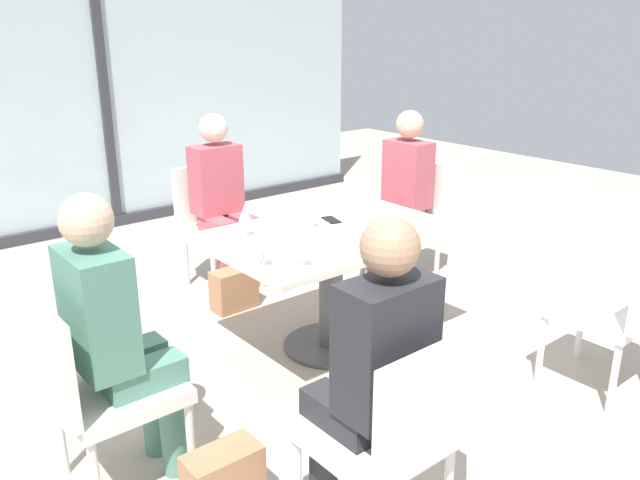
{
  "coord_description": "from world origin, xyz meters",
  "views": [
    {
      "loc": [
        -2.23,
        -2.61,
        1.84
      ],
      "look_at": [
        0.0,
        0.1,
        0.65
      ],
      "focal_mm": 35.9,
      "sensor_mm": 36.0,
      "label": 1
    }
  ],
  "objects_px": {
    "chair_near_window": "(215,219)",
    "chair_side_end": "(94,384)",
    "person_far_right": "(401,188)",
    "wine_glass_0": "(303,242)",
    "chair_front_right": "(623,305)",
    "handbag_0": "(234,289)",
    "wine_glass_3": "(263,241)",
    "person_front_left": "(373,366)",
    "coffee_cup": "(305,235)",
    "wine_glass_1": "(245,214)",
    "person_near_window": "(221,195)",
    "person_side_end": "(115,329)",
    "chair_far_right": "(410,212)",
    "cell_phone_on_table": "(331,220)",
    "chair_front_left": "(393,429)",
    "dining_table_main": "(331,259)",
    "wine_glass_2": "(312,206)"
  },
  "relations": [
    {
      "from": "chair_near_window",
      "to": "chair_side_end",
      "type": "distance_m",
      "value": 2.24
    },
    {
      "from": "person_far_right",
      "to": "wine_glass_0",
      "type": "bearing_deg",
      "value": -151.34
    },
    {
      "from": "chair_front_right",
      "to": "handbag_0",
      "type": "xyz_separation_m",
      "value": [
        -0.97,
        2.14,
        -0.36
      ]
    },
    {
      "from": "wine_glass_3",
      "to": "person_front_left",
      "type": "bearing_deg",
      "value": -102.0
    },
    {
      "from": "person_front_left",
      "to": "coffee_cup",
      "type": "bearing_deg",
      "value": 62.73
    },
    {
      "from": "person_far_right",
      "to": "wine_glass_1",
      "type": "distance_m",
      "value": 1.58
    },
    {
      "from": "chair_side_end",
      "to": "person_near_window",
      "type": "height_order",
      "value": "person_near_window"
    },
    {
      "from": "chair_front_right",
      "to": "person_side_end",
      "type": "bearing_deg",
      "value": 156.72
    },
    {
      "from": "chair_far_right",
      "to": "wine_glass_3",
      "type": "bearing_deg",
      "value": -158.09
    },
    {
      "from": "wine_glass_1",
      "to": "cell_phone_on_table",
      "type": "height_order",
      "value": "wine_glass_1"
    },
    {
      "from": "coffee_cup",
      "to": "person_side_end",
      "type": "bearing_deg",
      "value": -166.9
    },
    {
      "from": "chair_front_left",
      "to": "person_near_window",
      "type": "bearing_deg",
      "value": 71.8
    },
    {
      "from": "dining_table_main",
      "to": "wine_glass_3",
      "type": "distance_m",
      "value": 0.72
    },
    {
      "from": "person_front_left",
      "to": "wine_glass_1",
      "type": "bearing_deg",
      "value": 74.45
    },
    {
      "from": "chair_near_window",
      "to": "person_side_end",
      "type": "xyz_separation_m",
      "value": [
        -1.41,
        -1.65,
        0.2
      ]
    },
    {
      "from": "chair_front_right",
      "to": "wine_glass_2",
      "type": "distance_m",
      "value": 1.7
    },
    {
      "from": "chair_near_window",
      "to": "coffee_cup",
      "type": "xyz_separation_m",
      "value": [
        -0.24,
        -1.38,
        0.28
      ]
    },
    {
      "from": "person_near_window",
      "to": "cell_phone_on_table",
      "type": "relative_size",
      "value": 8.75
    },
    {
      "from": "person_far_right",
      "to": "person_front_left",
      "type": "bearing_deg",
      "value": -138.47
    },
    {
      "from": "person_side_end",
      "to": "wine_glass_3",
      "type": "xyz_separation_m",
      "value": [
        0.8,
        0.12,
        0.16
      ]
    },
    {
      "from": "chair_front_left",
      "to": "person_side_end",
      "type": "distance_m",
      "value": 1.14
    },
    {
      "from": "wine_glass_3",
      "to": "coffee_cup",
      "type": "xyz_separation_m",
      "value": [
        0.37,
        0.15,
        -0.09
      ]
    },
    {
      "from": "chair_near_window",
      "to": "chair_side_end",
      "type": "bearing_deg",
      "value": -132.65
    },
    {
      "from": "chair_front_left",
      "to": "cell_phone_on_table",
      "type": "relative_size",
      "value": 6.04
    },
    {
      "from": "person_side_end",
      "to": "wine_glass_1",
      "type": "distance_m",
      "value": 1.15
    },
    {
      "from": "wine_glass_0",
      "to": "dining_table_main",
      "type": "bearing_deg",
      "value": 36.4
    },
    {
      "from": "wine_glass_0",
      "to": "coffee_cup",
      "type": "distance_m",
      "value": 0.37
    },
    {
      "from": "chair_near_window",
      "to": "chair_far_right",
      "type": "distance_m",
      "value": 1.45
    },
    {
      "from": "person_front_left",
      "to": "dining_table_main",
      "type": "bearing_deg",
      "value": 55.48
    },
    {
      "from": "chair_side_end",
      "to": "coffee_cup",
      "type": "relative_size",
      "value": 9.67
    },
    {
      "from": "chair_front_right",
      "to": "wine_glass_0",
      "type": "xyz_separation_m",
      "value": [
        -1.3,
        0.96,
        0.37
      ]
    },
    {
      "from": "handbag_0",
      "to": "person_far_right",
      "type": "bearing_deg",
      "value": -15.05
    },
    {
      "from": "dining_table_main",
      "to": "chair_near_window",
      "type": "distance_m",
      "value": 1.31
    },
    {
      "from": "wine_glass_3",
      "to": "chair_front_right",
      "type": "bearing_deg",
      "value": -37.0
    },
    {
      "from": "person_front_left",
      "to": "chair_near_window",
      "type": "bearing_deg",
      "value": 71.8
    },
    {
      "from": "chair_front_right",
      "to": "wine_glass_3",
      "type": "xyz_separation_m",
      "value": [
        -1.44,
        1.08,
        0.37
      ]
    },
    {
      "from": "chair_near_window",
      "to": "person_near_window",
      "type": "xyz_separation_m",
      "value": [
        -0.0,
        -0.11,
        0.2
      ]
    },
    {
      "from": "coffee_cup",
      "to": "cell_phone_on_table",
      "type": "xyz_separation_m",
      "value": [
        0.38,
        0.23,
        -0.04
      ]
    },
    {
      "from": "wine_glass_3",
      "to": "chair_far_right",
      "type": "bearing_deg",
      "value": 21.91
    },
    {
      "from": "wine_glass_1",
      "to": "person_far_right",
      "type": "bearing_deg",
      "value": 10.88
    },
    {
      "from": "dining_table_main",
      "to": "person_front_left",
      "type": "relative_size",
      "value": 1.09
    },
    {
      "from": "wine_glass_3",
      "to": "cell_phone_on_table",
      "type": "height_order",
      "value": "wine_glass_3"
    },
    {
      "from": "person_near_window",
      "to": "coffee_cup",
      "type": "distance_m",
      "value": 1.3
    },
    {
      "from": "chair_front_right",
      "to": "person_far_right",
      "type": "bearing_deg",
      "value": 80.99
    },
    {
      "from": "dining_table_main",
      "to": "chair_near_window",
      "type": "xyz_separation_m",
      "value": [
        0.0,
        1.31,
        -0.06
      ]
    },
    {
      "from": "person_front_left",
      "to": "chair_far_right",
      "type": "bearing_deg",
      "value": 39.98
    },
    {
      "from": "chair_near_window",
      "to": "person_far_right",
      "type": "xyz_separation_m",
      "value": [
        1.11,
        -0.79,
        0.2
      ]
    },
    {
      "from": "person_side_end",
      "to": "wine_glass_2",
      "type": "height_order",
      "value": "person_side_end"
    },
    {
      "from": "chair_near_window",
      "to": "person_near_window",
      "type": "bearing_deg",
      "value": -90.0
    },
    {
      "from": "chair_front_left",
      "to": "dining_table_main",
      "type": "bearing_deg",
      "value": 57.78
    }
  ]
}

